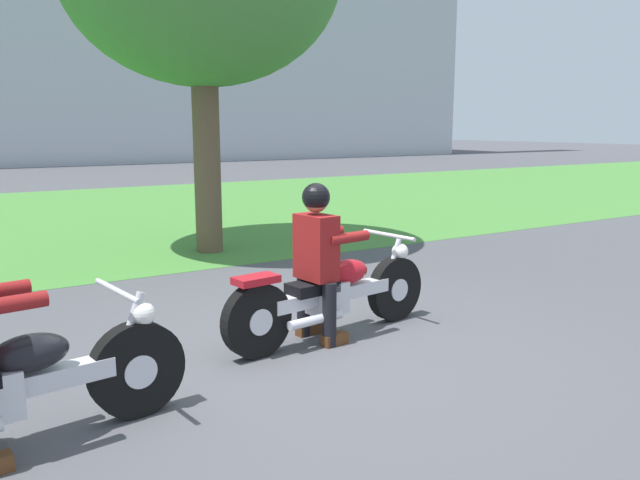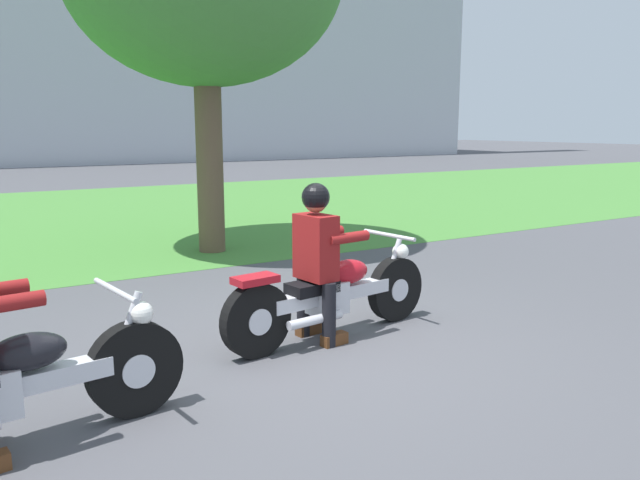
% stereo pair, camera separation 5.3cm
% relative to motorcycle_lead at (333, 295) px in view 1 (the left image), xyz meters
% --- Properties ---
extents(ground, '(120.00, 120.00, 0.00)m').
position_rel_motorcycle_lead_xyz_m(ground, '(-0.29, -0.14, -0.38)').
color(ground, '#4C4C51').
extents(grass_verge, '(60.00, 12.00, 0.01)m').
position_rel_motorcycle_lead_xyz_m(grass_verge, '(-0.29, 9.11, -0.38)').
color(grass_verge, '#478438').
rests_on(grass_verge, ground).
extents(motorcycle_lead, '(2.21, 0.67, 0.87)m').
position_rel_motorcycle_lead_xyz_m(motorcycle_lead, '(0.00, 0.00, 0.00)').
color(motorcycle_lead, black).
rests_on(motorcycle_lead, ground).
extents(rider_lead, '(0.59, 0.51, 1.39)m').
position_rel_motorcycle_lead_xyz_m(rider_lead, '(-0.17, -0.02, 0.43)').
color(rider_lead, black).
rests_on(rider_lead, ground).
extents(motorcycle_follow, '(2.25, 0.67, 0.87)m').
position_rel_motorcycle_lead_xyz_m(motorcycle_follow, '(-2.72, -0.74, 0.00)').
color(motorcycle_follow, black).
rests_on(motorcycle_follow, ground).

